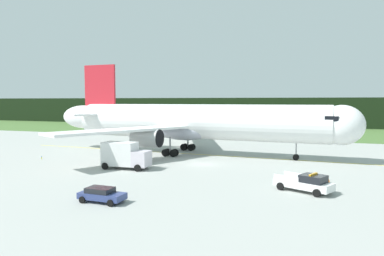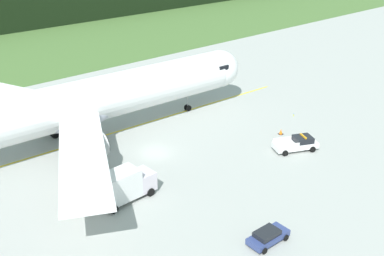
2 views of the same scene
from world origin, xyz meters
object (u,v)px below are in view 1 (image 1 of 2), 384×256
object	(u,v)px
apron_cone	(328,180)
ops_pickup_truck	(305,183)
staff_car	(102,194)
catering_truck	(125,155)
airliner	(194,122)

from	to	relation	value
apron_cone	ops_pickup_truck	bearing A→B (deg)	-116.94
ops_pickup_truck	apron_cone	world-z (taller)	ops_pickup_truck
staff_car	apron_cone	distance (m)	23.59
ops_pickup_truck	apron_cone	distance (m)	4.89
catering_truck	apron_cone	distance (m)	24.96
ops_pickup_truck	staff_car	bearing A→B (deg)	-150.14
staff_car	apron_cone	xyz separation A→B (m)	(19.00, 13.98, -0.33)
catering_truck	staff_car	world-z (taller)	catering_truck
airliner	staff_car	bearing A→B (deg)	-86.95
catering_truck	staff_car	bearing A→B (deg)	-67.45
airliner	ops_pickup_truck	distance (m)	27.31
ops_pickup_truck	catering_truck	world-z (taller)	catering_truck
catering_truck	staff_car	size ratio (longest dim) A/B	1.53
apron_cone	airliner	bearing A→B (deg)	143.17
ops_pickup_truck	staff_car	distance (m)	19.37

